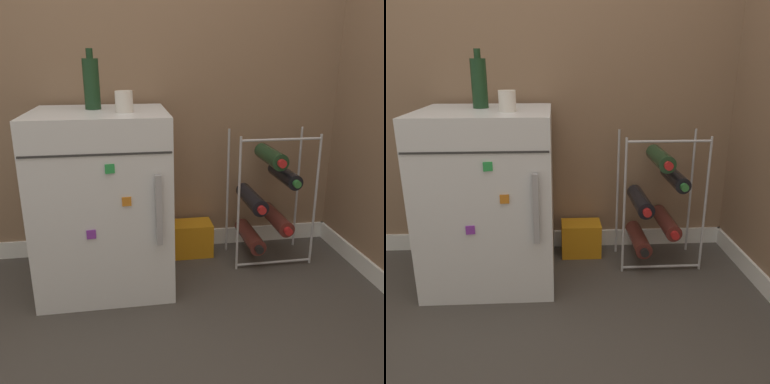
# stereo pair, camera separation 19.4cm
# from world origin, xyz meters

# --- Properties ---
(ground_plane) EXTENTS (14.00, 14.00, 0.00)m
(ground_plane) POSITION_xyz_m (0.00, 0.00, 0.00)
(ground_plane) COLOR #423D38
(wall_back) EXTENTS (6.75, 0.07, 2.50)m
(wall_back) POSITION_xyz_m (0.00, 0.71, 1.24)
(wall_back) COLOR #84664C
(wall_back) RESTS_ON ground_plane
(mini_fridge) EXTENTS (0.58, 0.56, 0.79)m
(mini_fridge) POSITION_xyz_m (-0.36, 0.38, 0.40)
(mini_fridge) COLOR silver
(mini_fridge) RESTS_ON ground_plane
(wine_rack) EXTENTS (0.40, 0.33, 0.67)m
(wine_rack) POSITION_xyz_m (0.44, 0.47, 0.32)
(wine_rack) COLOR #B2B2B7
(wine_rack) RESTS_ON ground_plane
(soda_box) EXTENTS (0.21, 0.14, 0.18)m
(soda_box) POSITION_xyz_m (0.08, 0.57, 0.09)
(soda_box) COLOR orange
(soda_box) RESTS_ON ground_plane
(fridge_top_cup) EXTENTS (0.07, 0.07, 0.09)m
(fridge_top_cup) POSITION_xyz_m (-0.25, 0.30, 0.84)
(fridge_top_cup) COLOR silver
(fridge_top_cup) RESTS_ON mini_fridge
(fridge_top_bottle) EXTENTS (0.07, 0.07, 0.25)m
(fridge_top_bottle) POSITION_xyz_m (-0.38, 0.44, 0.90)
(fridge_top_bottle) COLOR #19381E
(fridge_top_bottle) RESTS_ON mini_fridge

